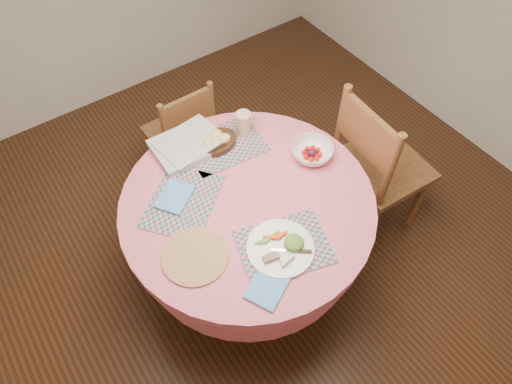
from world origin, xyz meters
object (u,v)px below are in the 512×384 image
Objects in this scene: wicker_trivet at (195,256)px; latte_mug at (244,123)px; chair_right at (376,165)px; fruit_bowl at (312,152)px; chair_back at (183,133)px; dining_table at (248,223)px; dinner_plate at (282,247)px; bread_bowl at (216,141)px.

wicker_trivet is 2.23× the size of latte_mug.
chair_right reaches higher than fruit_bowl.
wicker_trivet is at bearing 95.23° from chair_right.
latte_mug reaches higher than fruit_bowl.
chair_right is 1.21m from chair_back.
chair_right is at bearing -6.25° from dining_table.
chair_right is 0.80m from latte_mug.
bread_bowl is at bearing 82.14° from dinner_plate.
dining_table is 4.10× the size of dinner_plate.
chair_back is at bearing 112.53° from fruit_bowl.
dinner_plate is at bearing -94.94° from dining_table.
dinner_plate is 1.31× the size of bread_bowl.
dinner_plate is 1.07× the size of fruit_bowl.
fruit_bowl is (0.79, 0.16, 0.03)m from wicker_trivet.
wicker_trivet is at bearing 150.25° from dinner_plate.
chair_right is 7.72× the size of latte_mug.
dinner_plate is at bearing 83.40° from chair_back.
fruit_bowl is (0.19, -0.34, -0.04)m from latte_mug.
bread_bowl reaches higher than dining_table.
dining_table is 0.49m from fruit_bowl.
wicker_trivet is 1.30× the size of bread_bowl.
latte_mug reaches higher than dinner_plate.
chair_back reaches higher than dinner_plate.
wicker_trivet is 0.99× the size of dinner_plate.
bread_bowl is 0.50m from fruit_bowl.
dinner_plate reaches higher than dining_table.
chair_right is 3.46× the size of wicker_trivet.
chair_back is 1.13m from wicker_trivet.
bread_bowl is at bearing 86.51° from chair_back.
fruit_bowl is (0.46, 0.35, 0.01)m from dinner_plate.
fruit_bowl is at bearing 11.56° from wicker_trivet.
dinner_plate is at bearing -142.34° from fruit_bowl.
chair_back is 2.81× the size of wicker_trivet.
chair_right is 4.51× the size of bread_bowl.
wicker_trivet is (-1.19, -0.03, 0.21)m from chair_right.
chair_right is 1.21m from wicker_trivet.
latte_mug is at bearing 68.86° from dinner_plate.
bread_bowl reaches higher than wicker_trivet.
dinner_plate is (-0.03, -0.31, 0.21)m from dining_table.
dining_table is at bearing 87.57° from chair_right.
chair_right reaches higher than wicker_trivet.
chair_right is at bearing 126.84° from chair_back.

